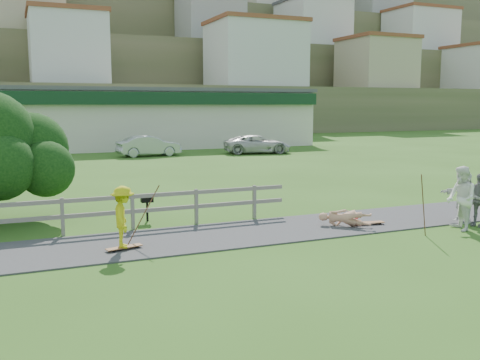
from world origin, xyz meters
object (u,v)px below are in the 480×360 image
at_px(spectator_b, 479,200).
at_px(skater_rider, 123,221).
at_px(spectator_a, 461,198).
at_px(bbq, 147,208).
at_px(car_silver, 149,146).
at_px(car_white, 257,144).
at_px(spectator_d, 463,197).
at_px(skater_fallen, 345,218).

bearing_deg(spectator_b, skater_rider, -116.62).
relative_size(spectator_a, bbq, 2.34).
xyz_separation_m(car_silver, car_white, (8.17, -1.06, -0.04)).
xyz_separation_m(skater_rider, spectator_d, (10.57, -0.80, 0.04)).
bearing_deg(spectator_b, bbq, -135.99).
relative_size(skater_rider, bbq, 1.93).
bearing_deg(skater_fallen, car_silver, 41.62).
bearing_deg(skater_rider, spectator_b, -88.05).
xyz_separation_m(spectator_a, car_silver, (-3.16, 26.31, -0.21)).
xyz_separation_m(skater_rider, spectator_b, (10.58, -1.41, 0.03)).
height_order(spectator_a, bbq, spectator_a).
bearing_deg(spectator_d, car_white, 167.21).
distance_m(spectator_d, car_silver, 25.83).
bearing_deg(skater_fallen, car_white, 22.51).
relative_size(spectator_a, spectator_d, 1.16).
bearing_deg(skater_fallen, bbq, 99.85).
relative_size(skater_rider, spectator_d, 0.95).
bearing_deg(car_silver, spectator_d, -175.55).
height_order(skater_fallen, car_white, car_white).
xyz_separation_m(skater_rider, car_white, (14.67, 23.66, -0.09)).
height_order(skater_rider, spectator_b, spectator_b).
xyz_separation_m(skater_fallen, car_silver, (-0.20, 24.68, 0.46)).
bearing_deg(spectator_d, spectator_b, -1.73).
bearing_deg(car_white, spectator_b, -178.75).
relative_size(skater_rider, skater_fallen, 1.01).
bearing_deg(spectator_b, car_white, 151.70).
bearing_deg(car_white, skater_fallen, 171.87).
height_order(skater_fallen, spectator_b, spectator_b).
height_order(skater_rider, car_white, skater_rider).
distance_m(skater_rider, car_silver, 25.56).
bearing_deg(spectator_a, car_silver, -154.18).
xyz_separation_m(spectator_a, spectator_b, (0.92, 0.19, -0.14)).
relative_size(spectator_b, spectator_d, 0.99).
distance_m(skater_fallen, car_white, 24.93).
height_order(skater_fallen, spectator_a, spectator_a).
xyz_separation_m(skater_fallen, spectator_b, (3.88, -1.44, 0.54)).
bearing_deg(spectator_d, spectator_a, -51.66).
height_order(skater_rider, bbq, skater_rider).
bearing_deg(spectator_a, bbq, -101.48).
relative_size(skater_fallen, car_white, 0.31).
relative_size(skater_fallen, spectator_a, 0.82).
xyz_separation_m(skater_fallen, spectator_d, (3.87, -0.83, 0.54)).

